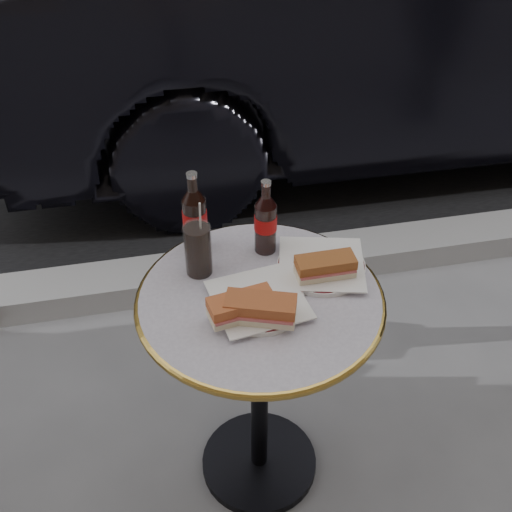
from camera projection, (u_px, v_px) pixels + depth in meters
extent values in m
plane|color=slate|center=(259.00, 464.00, 2.05)|extent=(80.00, 80.00, 0.00)
cube|color=gray|center=(215.00, 273.00, 2.70)|extent=(40.00, 0.20, 0.12)
cylinder|color=white|center=(258.00, 302.00, 1.56)|extent=(0.23, 0.23, 0.01)
cylinder|color=white|center=(321.00, 266.00, 1.66)|extent=(0.30, 0.30, 0.01)
cube|color=#B6582E|center=(241.00, 308.00, 1.50)|extent=(0.16, 0.10, 0.05)
cube|color=#A9522A|center=(260.00, 310.00, 1.49)|extent=(0.18, 0.13, 0.06)
cube|color=#985226|center=(325.00, 267.00, 1.61)|extent=(0.15, 0.07, 0.05)
cylinder|color=black|center=(198.00, 249.00, 1.61)|extent=(0.09, 0.09, 0.14)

